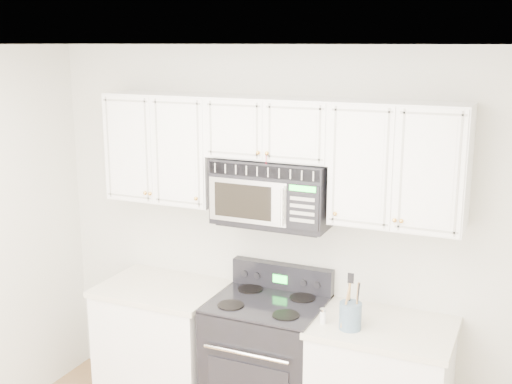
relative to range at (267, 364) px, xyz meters
The scene contains 8 objects.
room 1.66m from the range, 90.79° to the right, with size 3.51×3.51×2.61m.
base_cabinet_left 0.82m from the range, behind, with size 0.86×0.65×0.92m.
range is the anchor object (origin of this frame).
upper_cabinets 1.46m from the range, 97.92° to the left, with size 2.44×0.37×0.75m.
microwave 1.18m from the range, 92.46° to the left, with size 0.76×0.43×0.42m.
utensil_crock 0.82m from the range, 13.61° to the right, with size 0.13×0.13×0.36m.
shaker_salt 0.66m from the range, 18.04° to the right, with size 0.04×0.04×0.10m.
shaker_pepper 0.74m from the range, ahead, with size 0.04×0.04×0.11m.
Camera 1 is at (1.56, -2.22, 2.61)m, focal length 45.00 mm.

